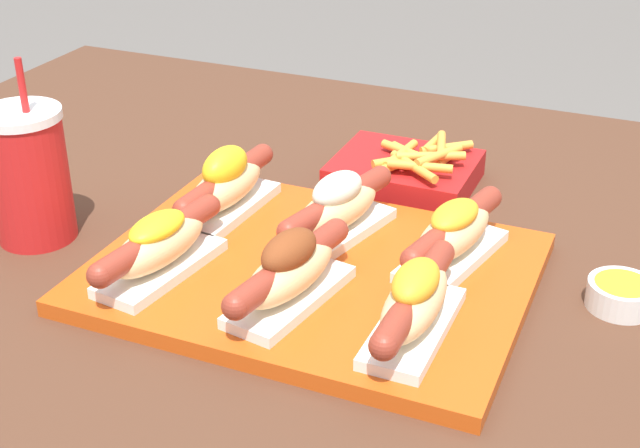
# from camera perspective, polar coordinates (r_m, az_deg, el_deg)

# --- Properties ---
(serving_tray) EXTENTS (0.45, 0.34, 0.02)m
(serving_tray) POSITION_cam_1_polar(r_m,az_deg,el_deg) (0.95, -0.47, -3.14)
(serving_tray) COLOR #CC4C14
(serving_tray) RESTS_ON patio_table
(hot_dog_0) EXTENTS (0.08, 0.19, 0.07)m
(hot_dog_0) POSITION_cam_1_polar(r_m,az_deg,el_deg) (0.93, -10.28, -1.34)
(hot_dog_0) COLOR white
(hot_dog_0) RESTS_ON serving_tray
(hot_dog_1) EXTENTS (0.09, 0.19, 0.08)m
(hot_dog_1) POSITION_cam_1_polar(r_m,az_deg,el_deg) (0.86, -1.96, -3.04)
(hot_dog_1) COLOR white
(hot_dog_1) RESTS_ON serving_tray
(hot_dog_2) EXTENTS (0.06, 0.20, 0.07)m
(hot_dog_2) POSITION_cam_1_polar(r_m,az_deg,el_deg) (0.82, 6.08, -4.99)
(hot_dog_2) COLOR white
(hot_dog_2) RESTS_ON serving_tray
(hot_dog_3) EXTENTS (0.07, 0.20, 0.08)m
(hot_dog_3) POSITION_cam_1_polar(r_m,az_deg,el_deg) (1.04, -6.03, 2.53)
(hot_dog_3) COLOR white
(hot_dog_3) RESTS_ON serving_tray
(hot_dog_4) EXTENTS (0.10, 0.19, 0.08)m
(hot_dog_4) POSITION_cam_1_polar(r_m,az_deg,el_deg) (0.98, 1.11, 1.04)
(hot_dog_4) COLOR white
(hot_dog_4) RESTS_ON serving_tray
(hot_dog_5) EXTENTS (0.09, 0.19, 0.07)m
(hot_dog_5) POSITION_cam_1_polar(r_m,az_deg,el_deg) (0.94, 8.54, -0.60)
(hot_dog_5) COLOR white
(hot_dog_5) RESTS_ON serving_tray
(sauce_bowl) EXTENTS (0.07, 0.07, 0.03)m
(sauce_bowl) POSITION_cam_1_polar(r_m,az_deg,el_deg) (0.95, 18.73, -4.23)
(sauce_bowl) COLOR white
(sauce_bowl) RESTS_ON patio_table
(drink_cup) EXTENTS (0.09, 0.09, 0.22)m
(drink_cup) POSITION_cam_1_polar(r_m,az_deg,el_deg) (1.05, -18.13, 3.00)
(drink_cup) COLOR red
(drink_cup) RESTS_ON patio_table
(fries_basket) EXTENTS (0.18, 0.15, 0.06)m
(fries_basket) POSITION_cam_1_polar(r_m,az_deg,el_deg) (1.15, 5.55, 3.44)
(fries_basket) COLOR #B21919
(fries_basket) RESTS_ON patio_table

